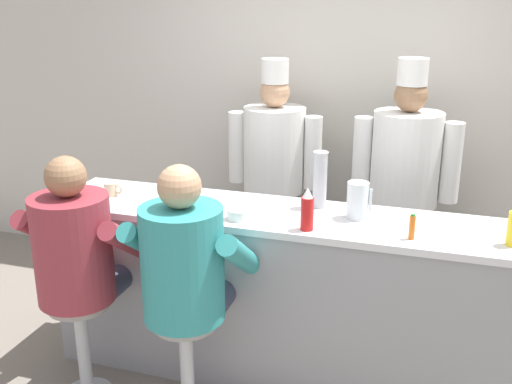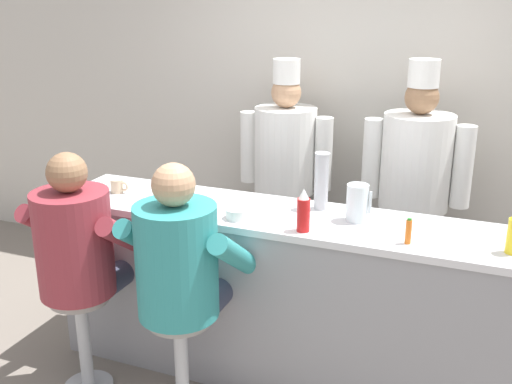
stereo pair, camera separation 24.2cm
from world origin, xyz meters
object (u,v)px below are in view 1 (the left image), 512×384
cup_stack_steel (320,180)px  diner_seated_teal (186,268)px  water_pitcher_clear (358,200)px  coffee_mug_tan (111,189)px  cook_in_whites_near (274,170)px  hot_sauce_bottle_orange (412,227)px  diner_seated_maroon (78,254)px  cook_in_whites_far (404,181)px  ketchup_bottle_red (307,210)px  breakfast_plate (200,205)px  cereal_bowl (239,214)px

cup_stack_steel → diner_seated_teal: bearing=-128.3°
water_pitcher_clear → coffee_mug_tan: size_ratio=1.70×
cup_stack_steel → cook_in_whites_near: bearing=121.0°
cup_stack_steel → diner_seated_teal: 0.94m
hot_sauce_bottle_orange → diner_seated_maroon: diner_seated_maroon is taller
diner_seated_teal → cook_in_whites_far: (0.97, 1.48, 0.12)m
ketchup_bottle_red → coffee_mug_tan: (-1.27, 0.18, -0.07)m
ketchup_bottle_red → hot_sauce_bottle_orange: size_ratio=1.74×
ketchup_bottle_red → coffee_mug_tan: ketchup_bottle_red is taller
water_pitcher_clear → breakfast_plate: water_pitcher_clear is taller
breakfast_plate → cup_stack_steel: 0.71m
cook_in_whites_near → ketchup_bottle_red: bearing=-66.8°
cook_in_whites_far → breakfast_plate: bearing=-137.3°
water_pitcher_clear → breakfast_plate: size_ratio=0.77×
diner_seated_maroon → cook_in_whites_far: size_ratio=0.78×
ketchup_bottle_red → diner_seated_teal: (-0.56, -0.32, -0.27)m
cereal_bowl → cook_in_whites_near: 1.20m
hot_sauce_bottle_orange → cook_in_whites_near: (-1.06, 1.20, -0.12)m
coffee_mug_tan → cook_in_whites_far: bearing=30.0°
water_pitcher_clear → diner_seated_teal: (-0.78, -0.57, -0.26)m
breakfast_plate → cup_stack_steel: cup_stack_steel is taller
breakfast_plate → diner_seated_maroon: size_ratio=0.18×
cereal_bowl → cup_stack_steel: bearing=40.5°
ketchup_bottle_red → cup_stack_steel: 0.37m
ketchup_bottle_red → breakfast_plate: ketchup_bottle_red is taller
coffee_mug_tan → cook_in_whites_far: cook_in_whites_far is taller
ketchup_bottle_red → hot_sauce_bottle_orange: 0.54m
breakfast_plate → cook_in_whites_far: 1.48m
coffee_mug_tan → breakfast_plate: bearing=-2.8°
cup_stack_steel → cook_in_whites_far: (0.43, 0.79, -0.20)m
breakfast_plate → coffee_mug_tan: bearing=177.2°
ketchup_bottle_red → cup_stack_steel: size_ratio=0.70×
coffee_mug_tan → cook_in_whites_far: (1.69, 0.97, -0.08)m
coffee_mug_tan → water_pitcher_clear: bearing=2.7°
hot_sauce_bottle_orange → cook_in_whites_far: bearing=95.9°
diner_seated_maroon → cereal_bowl: bearing=24.4°
hot_sauce_bottle_orange → cook_in_whites_near: cook_in_whites_near is taller
hot_sauce_bottle_orange → breakfast_plate: size_ratio=0.50×
cup_stack_steel → cook_in_whites_far: bearing=61.6°
ketchup_bottle_red → cook_in_whites_near: (-0.53, 1.23, -0.17)m
hot_sauce_bottle_orange → water_pitcher_clear: bearing=144.6°
hot_sauce_bottle_orange → coffee_mug_tan: size_ratio=1.10×
hot_sauce_bottle_orange → coffee_mug_tan: (-1.80, 0.15, -0.02)m
ketchup_bottle_red → diner_seated_maroon: 1.27m
cereal_bowl → diner_seated_teal: bearing=-114.3°
hot_sauce_bottle_orange → cereal_bowl: 0.93m
diner_seated_teal → ketchup_bottle_red: bearing=30.1°
ketchup_bottle_red → water_pitcher_clear: bearing=48.2°
water_pitcher_clear → cook_in_whites_near: cook_in_whites_near is taller
water_pitcher_clear → cup_stack_steel: cup_stack_steel is taller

